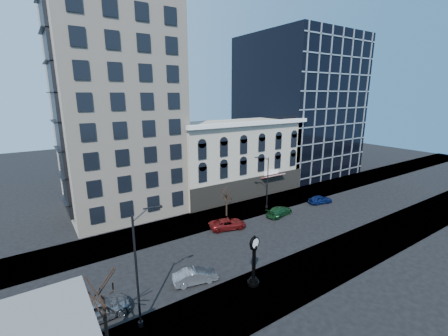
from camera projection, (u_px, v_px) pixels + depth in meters
ground at (229, 248)px, 33.08m from camera, size 160.00×160.00×0.00m
sidewalk_far at (195, 222)px, 39.53m from camera, size 160.00×6.00×0.12m
sidewalk_near at (280, 285)px, 26.61m from camera, size 160.00×6.00×0.12m
cream_tower at (113, 73)px, 40.37m from camera, size 15.90×15.40×42.50m
victorian_row at (234, 158)px, 50.93m from camera, size 22.60×11.19×12.50m
glass_office at (297, 106)px, 63.82m from camera, size 20.00×20.15×28.00m
street_clock at (254, 262)px, 26.07m from camera, size 1.08×1.08×4.74m
street_lamp_near at (143, 237)px, 20.52m from camera, size 2.36×0.49×9.12m
street_lamp_far at (264, 168)px, 42.63m from camera, size 2.07×0.71×8.11m
bare_tree_near at (101, 284)px, 19.01m from camera, size 3.62×3.62×6.21m
bare_tree_far at (227, 190)px, 40.59m from camera, size 2.85×2.85×4.89m
car_near_a at (96, 310)px, 22.40m from camera, size 5.05×2.21×1.70m
car_near_b at (195, 276)px, 26.86m from camera, size 4.20×2.23×1.32m
car_far_a at (228, 224)px, 37.65m from camera, size 5.04×3.32×1.29m
car_far_b at (279, 211)px, 41.71m from camera, size 4.75×2.66×1.30m
car_far_c at (320, 199)px, 46.32m from camera, size 4.06×2.38×1.30m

